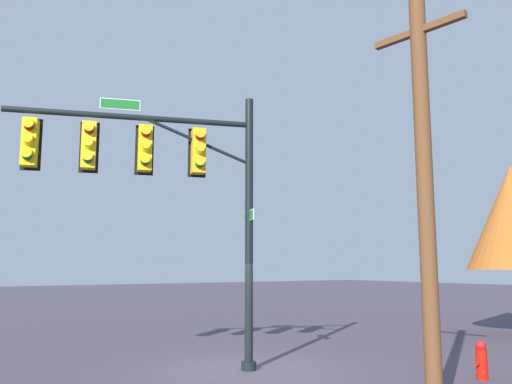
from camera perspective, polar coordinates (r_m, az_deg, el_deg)
name	(u,v)px	position (r m, az deg, el deg)	size (l,w,h in m)	color
ground_plane	(249,370)	(13.10, -0.79, -18.82)	(120.00, 120.00, 0.00)	#453C4A
signal_pole_assembly	(152,167)	(12.73, -11.20, 2.71)	(5.64, 2.44, 6.65)	black
utility_pole	(425,190)	(9.51, 17.93, 0.23)	(0.38, 1.80, 7.24)	brown
fire_hydrant	(481,360)	(12.95, 23.33, -16.45)	(0.33, 0.24, 0.83)	red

